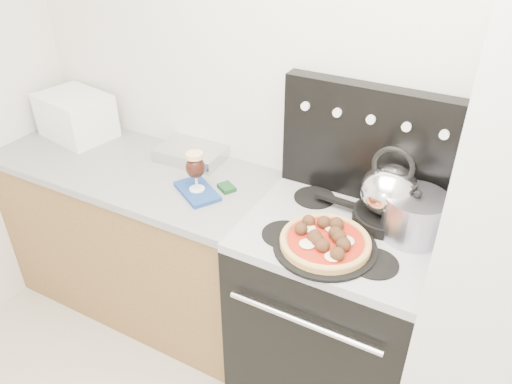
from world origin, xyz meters
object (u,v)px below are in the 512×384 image
Objects in this scene: beer_glass at (196,171)px; tea_kettle at (390,186)px; pizza_pan at (325,246)px; pizza at (325,240)px; skillet at (384,217)px; base_cabinet at (143,239)px; oven_mitt at (197,191)px; toaster_oven at (76,116)px; stock_pot at (413,217)px; stove_body at (332,313)px.

beer_glass is 0.83m from tea_kettle.
pizza_pan is 0.35m from tea_kettle.
pizza is 0.31m from skillet.
base_cabinet is at bearing -162.36° from tea_kettle.
oven_mitt is 0.82m from skillet.
base_cabinet is 1.21m from pizza_pan.
pizza_pan reaches higher than base_cabinet.
toaster_oven is at bearing 169.40° from pizza_pan.
beer_glass reaches higher than base_cabinet.
skillet is at bearing 61.24° from pizza_pan.
pizza_pan is at bearing -0.22° from toaster_oven.
pizza is at bearing -9.55° from beer_glass.
base_cabinet is at bearing 171.88° from oven_mitt.
tea_kettle is 0.15m from stock_pot.
pizza reaches higher than base_cabinet.
stove_body is at bearing 85.42° from pizza.
skillet is at bearing 11.16° from oven_mitt.
toaster_oven is 0.94× the size of pizza_pan.
oven_mitt is 0.84m from tea_kettle.
tea_kettle is (0.14, 0.12, 0.65)m from stove_body.
stove_body is 3.74× the size of stock_pot.
stove_body is 0.54m from pizza.
tea_kettle reaches higher than stock_pot.
skillet is 1.10× the size of stock_pot.
stock_pot is at bearing 7.50° from oven_mitt.
toaster_oven is 1.09× the size of pizza.
stock_pot reaches higher than pizza_pan.
stove_body is 0.62m from stock_pot.
pizza is at bearing 0.00° from pizza_pan.
stove_body is (1.10, -0.02, 0.01)m from base_cabinet.
beer_glass is 0.72× the size of skillet.
pizza_pan is 0.31m from skillet.
oven_mitt is 0.68× the size of pizza.
tea_kettle is at bearing 11.16° from beer_glass.
pizza is 0.35m from stock_pot.
pizza reaches higher than pizza_pan.
pizza_pan is (1.09, -0.17, 0.50)m from base_cabinet.
toaster_oven is 1.59m from pizza.
skillet is at bearing 11.16° from beer_glass.
pizza_pan is at bearing -94.58° from stove_body.
beer_glass is 0.55× the size of pizza.
base_cabinet is 6.17× the size of stock_pot.
tea_kettle reaches higher than stove_body.
toaster_oven reaches higher than base_cabinet.
beer_glass is 0.48× the size of pizza_pan.
tea_kettle reaches higher than beer_glass.
toaster_oven is (-1.57, 0.14, 0.58)m from stove_body.
skillet is at bearing 41.86° from stove_body.
base_cabinet is 1.65× the size of stove_body.
pizza reaches higher than skillet.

